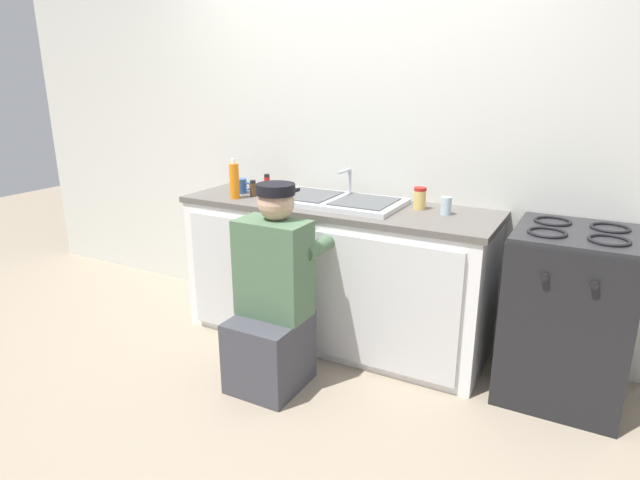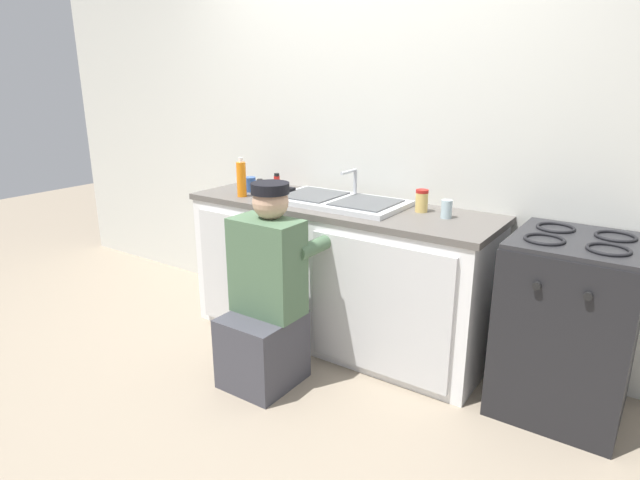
% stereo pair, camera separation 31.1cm
% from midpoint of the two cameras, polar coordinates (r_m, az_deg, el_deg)
% --- Properties ---
extents(ground_plane, '(12.00, 12.00, 0.00)m').
position_cam_midpoint_polar(ground_plane, '(3.32, -3.59, -12.31)').
color(ground_plane, gray).
extents(back_wall, '(6.00, 0.10, 2.50)m').
position_cam_midpoint_polar(back_wall, '(3.48, 1.79, 10.87)').
color(back_wall, silver).
rests_on(back_wall, ground_plane).
extents(counter_cabinet, '(1.90, 0.62, 0.85)m').
position_cam_midpoint_polar(counter_cabinet, '(3.36, -1.10, -3.84)').
color(counter_cabinet, white).
rests_on(counter_cabinet, ground_plane).
extents(countertop, '(1.94, 0.62, 0.04)m').
position_cam_midpoint_polar(countertop, '(3.24, -1.07, 3.57)').
color(countertop, '#5B5651').
rests_on(countertop, counter_cabinet).
extents(sink_double_basin, '(0.80, 0.44, 0.19)m').
position_cam_midpoint_polar(sink_double_basin, '(3.23, -1.05, 4.23)').
color(sink_double_basin, silver).
rests_on(sink_double_basin, countertop).
extents(stove_range, '(0.59, 0.62, 0.91)m').
position_cam_midpoint_polar(stove_range, '(2.99, 22.16, -7.43)').
color(stove_range, black).
rests_on(stove_range, ground_plane).
extents(plumber_person, '(0.42, 0.61, 1.10)m').
position_cam_midpoint_polar(plumber_person, '(2.89, -8.22, -6.92)').
color(plumber_person, '#3F3F47').
rests_on(plumber_person, ground_plane).
extents(spice_bottle_red, '(0.04, 0.04, 0.10)m').
position_cam_midpoint_polar(spice_bottle_red, '(3.67, -8.12, 6.12)').
color(spice_bottle_red, red).
rests_on(spice_bottle_red, countertop).
extents(coffee_mug, '(0.13, 0.08, 0.09)m').
position_cam_midpoint_polar(coffee_mug, '(3.58, -10.91, 5.67)').
color(coffee_mug, '#335699').
rests_on(coffee_mug, countertop).
extents(water_glass, '(0.06, 0.06, 0.10)m').
position_cam_midpoint_polar(water_glass, '(3.01, 10.44, 3.56)').
color(water_glass, '#ADC6CC').
rests_on(water_glass, countertop).
extents(spice_bottle_pepper, '(0.04, 0.04, 0.10)m').
position_cam_midpoint_polar(spice_bottle_pepper, '(3.46, -9.74, 5.40)').
color(spice_bottle_pepper, '#513823').
rests_on(spice_bottle_pepper, countertop).
extents(condiment_jar, '(0.07, 0.07, 0.13)m').
position_cam_midpoint_polar(condiment_jar, '(3.10, 7.80, 4.39)').
color(condiment_jar, '#DBB760').
rests_on(condiment_jar, countertop).
extents(soap_bottle_orange, '(0.06, 0.06, 0.25)m').
position_cam_midpoint_polar(soap_bottle_orange, '(3.42, -11.73, 6.20)').
color(soap_bottle_orange, orange).
rests_on(soap_bottle_orange, countertop).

